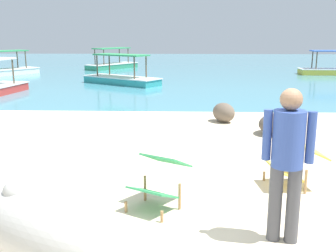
{
  "coord_description": "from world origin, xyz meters",
  "views": [
    {
      "loc": [
        -0.05,
        -4.03,
        2.18
      ],
      "look_at": [
        -0.32,
        3.0,
        0.55
      ],
      "focal_mm": 42.86,
      "sensor_mm": 36.0,
      "label": 1
    }
  ],
  "objects_px": {
    "person_standing": "(287,155)",
    "boat_yellow": "(334,69)",
    "cow": "(40,229)",
    "boat_white": "(4,70)",
    "boat_green": "(112,64)",
    "deck_chair_near": "(160,177)",
    "boat_teal": "(121,78)",
    "deck_chair_far": "(296,161)"
  },
  "relations": [
    {
      "from": "deck_chair_near",
      "to": "deck_chair_far",
      "type": "relative_size",
      "value": 1.13
    },
    {
      "from": "deck_chair_far",
      "to": "boat_white",
      "type": "relative_size",
      "value": 0.22
    },
    {
      "from": "boat_green",
      "to": "boat_white",
      "type": "height_order",
      "value": "same"
    },
    {
      "from": "deck_chair_near",
      "to": "boat_yellow",
      "type": "height_order",
      "value": "boat_yellow"
    },
    {
      "from": "deck_chair_near",
      "to": "cow",
      "type": "bearing_deg",
      "value": 7.35
    },
    {
      "from": "cow",
      "to": "person_standing",
      "type": "height_order",
      "value": "person_standing"
    },
    {
      "from": "boat_yellow",
      "to": "deck_chair_far",
      "type": "bearing_deg",
      "value": 69.72
    },
    {
      "from": "boat_yellow",
      "to": "boat_white",
      "type": "distance_m",
      "value": 17.63
    },
    {
      "from": "cow",
      "to": "deck_chair_near",
      "type": "height_order",
      "value": "cow"
    },
    {
      "from": "boat_green",
      "to": "boat_teal",
      "type": "relative_size",
      "value": 1.0
    },
    {
      "from": "cow",
      "to": "boat_green",
      "type": "relative_size",
      "value": 0.49
    },
    {
      "from": "boat_white",
      "to": "boat_green",
      "type": "bearing_deg",
      "value": 164.32
    },
    {
      "from": "person_standing",
      "to": "boat_green",
      "type": "bearing_deg",
      "value": 27.94
    },
    {
      "from": "cow",
      "to": "boat_green",
      "type": "xyz_separation_m",
      "value": [
        -3.43,
        22.51,
        -0.45
      ]
    },
    {
      "from": "deck_chair_far",
      "to": "boat_yellow",
      "type": "relative_size",
      "value": 0.22
    },
    {
      "from": "cow",
      "to": "boat_green",
      "type": "bearing_deg",
      "value": -50.31
    },
    {
      "from": "boat_yellow",
      "to": "person_standing",
      "type": "bearing_deg",
      "value": 69.9
    },
    {
      "from": "deck_chair_far",
      "to": "boat_green",
      "type": "height_order",
      "value": "boat_green"
    },
    {
      "from": "deck_chair_far",
      "to": "boat_teal",
      "type": "height_order",
      "value": "boat_teal"
    },
    {
      "from": "boat_green",
      "to": "cow",
      "type": "bearing_deg",
      "value": 43.24
    },
    {
      "from": "deck_chair_near",
      "to": "boat_white",
      "type": "relative_size",
      "value": 0.25
    },
    {
      "from": "deck_chair_far",
      "to": "person_standing",
      "type": "relative_size",
      "value": 0.51
    },
    {
      "from": "person_standing",
      "to": "boat_teal",
      "type": "height_order",
      "value": "person_standing"
    },
    {
      "from": "deck_chair_near",
      "to": "boat_teal",
      "type": "xyz_separation_m",
      "value": [
        -2.43,
        12.73,
        -0.13
      ]
    },
    {
      "from": "deck_chair_far",
      "to": "boat_yellow",
      "type": "bearing_deg",
      "value": -117.41
    },
    {
      "from": "boat_teal",
      "to": "boat_green",
      "type": "bearing_deg",
      "value": -43.46
    },
    {
      "from": "cow",
      "to": "deck_chair_far",
      "type": "bearing_deg",
      "value": -103.45
    },
    {
      "from": "person_standing",
      "to": "boat_white",
      "type": "bearing_deg",
      "value": 45.06
    },
    {
      "from": "deck_chair_near",
      "to": "boat_yellow",
      "type": "relative_size",
      "value": 0.25
    },
    {
      "from": "deck_chair_near",
      "to": "person_standing",
      "type": "xyz_separation_m",
      "value": [
        1.34,
        -0.8,
        0.56
      ]
    },
    {
      "from": "deck_chair_far",
      "to": "boat_yellow",
      "type": "height_order",
      "value": "boat_yellow"
    },
    {
      "from": "boat_yellow",
      "to": "boat_teal",
      "type": "xyz_separation_m",
      "value": [
        -10.8,
        -4.55,
        0.0
      ]
    },
    {
      "from": "cow",
      "to": "boat_green",
      "type": "distance_m",
      "value": 22.77
    },
    {
      "from": "deck_chair_near",
      "to": "deck_chair_far",
      "type": "distance_m",
      "value": 2.02
    },
    {
      "from": "boat_green",
      "to": "boat_yellow",
      "type": "relative_size",
      "value": 1.0
    },
    {
      "from": "boat_yellow",
      "to": "boat_green",
      "type": "bearing_deg",
      "value": -13.36
    },
    {
      "from": "deck_chair_near",
      "to": "boat_teal",
      "type": "relative_size",
      "value": 0.25
    },
    {
      "from": "person_standing",
      "to": "boat_yellow",
      "type": "bearing_deg",
      "value": -7.92
    },
    {
      "from": "deck_chair_far",
      "to": "boat_yellow",
      "type": "distance_m",
      "value": 17.76
    },
    {
      "from": "deck_chair_far",
      "to": "boat_white",
      "type": "distance_m",
      "value": 19.11
    },
    {
      "from": "deck_chair_near",
      "to": "boat_white",
      "type": "xyz_separation_m",
      "value": [
        -9.23,
        16.29,
        -0.13
      ]
    },
    {
      "from": "person_standing",
      "to": "boat_yellow",
      "type": "height_order",
      "value": "person_standing"
    }
  ]
}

